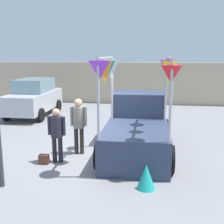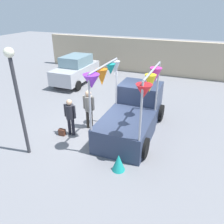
{
  "view_description": "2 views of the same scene",
  "coord_description": "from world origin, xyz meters",
  "px_view_note": "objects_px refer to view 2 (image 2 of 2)",
  "views": [
    {
      "loc": [
        1.68,
        -8.36,
        3.12
      ],
      "look_at": [
        0.55,
        -0.3,
        1.43
      ],
      "focal_mm": 45.0,
      "sensor_mm": 36.0,
      "label": 1
    },
    {
      "loc": [
        3.57,
        -7.53,
        4.97
      ],
      "look_at": [
        0.63,
        -0.31,
        1.11
      ],
      "focal_mm": 35.0,
      "sensor_mm": 36.0,
      "label": 2
    }
  ],
  "objects_px": {
    "person_customer": "(70,114)",
    "parked_car": "(76,70)",
    "handbag": "(62,132)",
    "vendor_truck": "(133,111)",
    "folded_kite_bundle_teal": "(119,162)",
    "person_vendor": "(89,106)",
    "street_lamp": "(16,89)"
  },
  "relations": [
    {
      "from": "person_customer",
      "to": "parked_car",
      "type": "bearing_deg",
      "value": 118.58
    },
    {
      "from": "vendor_truck",
      "to": "person_vendor",
      "type": "height_order",
      "value": "vendor_truck"
    },
    {
      "from": "vendor_truck",
      "to": "folded_kite_bundle_teal",
      "type": "bearing_deg",
      "value": -82.59
    },
    {
      "from": "person_customer",
      "to": "folded_kite_bundle_teal",
      "type": "xyz_separation_m",
      "value": [
        2.61,
        -1.32,
        -0.66
      ]
    },
    {
      "from": "folded_kite_bundle_teal",
      "to": "handbag",
      "type": "bearing_deg",
      "value": 159.19
    },
    {
      "from": "person_vendor",
      "to": "handbag",
      "type": "xyz_separation_m",
      "value": [
        -0.79,
        -1.0,
        -0.94
      ]
    },
    {
      "from": "vendor_truck",
      "to": "handbag",
      "type": "distance_m",
      "value": 3.14
    },
    {
      "from": "person_customer",
      "to": "handbag",
      "type": "bearing_deg",
      "value": -150.26
    },
    {
      "from": "vendor_truck",
      "to": "folded_kite_bundle_teal",
      "type": "height_order",
      "value": "vendor_truck"
    },
    {
      "from": "person_customer",
      "to": "handbag",
      "type": "relative_size",
      "value": 5.73
    },
    {
      "from": "street_lamp",
      "to": "folded_kite_bundle_teal",
      "type": "relative_size",
      "value": 6.39
    },
    {
      "from": "person_vendor",
      "to": "street_lamp",
      "type": "xyz_separation_m",
      "value": [
        -1.27,
        -2.47,
        1.43
      ]
    },
    {
      "from": "folded_kite_bundle_teal",
      "to": "parked_car",
      "type": "bearing_deg",
      "value": 128.74
    },
    {
      "from": "handbag",
      "to": "folded_kite_bundle_teal",
      "type": "relative_size",
      "value": 0.47
    },
    {
      "from": "vendor_truck",
      "to": "street_lamp",
      "type": "height_order",
      "value": "street_lamp"
    },
    {
      "from": "parked_car",
      "to": "person_vendor",
      "type": "distance_m",
      "value": 6.39
    },
    {
      "from": "person_customer",
      "to": "folded_kite_bundle_teal",
      "type": "relative_size",
      "value": 2.67
    },
    {
      "from": "street_lamp",
      "to": "person_vendor",
      "type": "bearing_deg",
      "value": 62.85
    },
    {
      "from": "street_lamp",
      "to": "folded_kite_bundle_teal",
      "type": "bearing_deg",
      "value": 5.87
    },
    {
      "from": "handbag",
      "to": "street_lamp",
      "type": "distance_m",
      "value": 2.83
    },
    {
      "from": "person_customer",
      "to": "person_vendor",
      "type": "distance_m",
      "value": 0.92
    },
    {
      "from": "street_lamp",
      "to": "vendor_truck",
      "type": "bearing_deg",
      "value": 44.81
    },
    {
      "from": "handbag",
      "to": "folded_kite_bundle_teal",
      "type": "xyz_separation_m",
      "value": [
        2.96,
        -1.12,
        0.16
      ]
    },
    {
      "from": "person_customer",
      "to": "person_vendor",
      "type": "relative_size",
      "value": 0.91
    },
    {
      "from": "parked_car",
      "to": "person_vendor",
      "type": "height_order",
      "value": "parked_car"
    },
    {
      "from": "person_vendor",
      "to": "parked_car",
      "type": "bearing_deg",
      "value": 125.49
    },
    {
      "from": "parked_car",
      "to": "handbag",
      "type": "bearing_deg",
      "value": -64.8
    },
    {
      "from": "parked_car",
      "to": "folded_kite_bundle_teal",
      "type": "height_order",
      "value": "parked_car"
    },
    {
      "from": "parked_car",
      "to": "vendor_truck",
      "type": "bearing_deg",
      "value": -39.9
    },
    {
      "from": "person_vendor",
      "to": "handbag",
      "type": "relative_size",
      "value": 6.32
    },
    {
      "from": "parked_car",
      "to": "street_lamp",
      "type": "bearing_deg",
      "value": -72.35
    },
    {
      "from": "person_customer",
      "to": "folded_kite_bundle_teal",
      "type": "bearing_deg",
      "value": -26.93
    }
  ]
}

